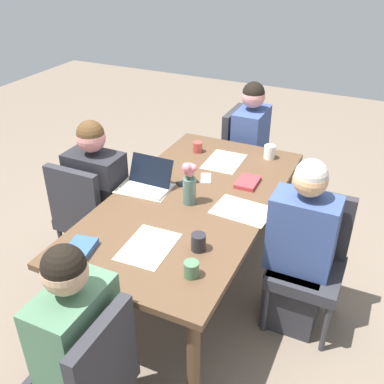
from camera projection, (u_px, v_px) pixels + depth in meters
name	position (u px, v px, depth m)	size (l,w,h in m)	color
ground_plane	(192.00, 285.00, 3.34)	(10.00, 10.00, 0.00)	#756656
dining_table	(192.00, 208.00, 2.99)	(1.96, 1.02, 0.76)	brown
chair_head_right_left_near	(243.00, 153.00, 4.15)	(0.44, 0.44, 0.90)	#2D2D33
person_head_right_left_near	(249.00, 154.00, 4.06)	(0.40, 0.36, 1.19)	#2D2D33
chair_near_left_mid	(310.00, 255.00, 2.85)	(0.44, 0.44, 0.90)	#2D2D33
person_near_left_mid	(299.00, 256.00, 2.80)	(0.36, 0.40, 1.19)	#2D2D33
chair_head_left_left_far	(87.00, 380.00, 2.06)	(0.44, 0.44, 0.90)	#2D2D33
person_head_left_left_far	(81.00, 360.00, 2.12)	(0.40, 0.36, 1.19)	#2D2D33
chair_far_right_near	(87.00, 212.00, 3.28)	(0.44, 0.44, 0.90)	#2D2D33
person_far_right_near	(99.00, 206.00, 3.31)	(0.36, 0.40, 1.19)	#2D2D33
flower_vase	(189.00, 182.00, 2.83)	(0.10, 0.10, 0.30)	#4C6B60
placemat_head_right_left_near	(224.00, 162.00, 3.42)	(0.36, 0.26, 0.00)	beige
placemat_near_left_mid	(242.00, 211.00, 2.82)	(0.36, 0.26, 0.00)	beige
placemat_head_left_left_far	(148.00, 246.00, 2.50)	(0.36, 0.26, 0.00)	beige
placemat_far_right_near	(145.00, 188.00, 3.07)	(0.36, 0.26, 0.00)	beige
laptop_far_right_near	(148.00, 182.00, 3.06)	(0.22, 0.32, 0.20)	silver
coffee_mug_near_left	(198.00, 242.00, 2.46)	(0.08, 0.08, 0.10)	#232328
coffee_mug_near_right	(198.00, 147.00, 3.55)	(0.08, 0.08, 0.08)	#AD3D38
coffee_mug_centre_left	(191.00, 269.00, 2.27)	(0.08, 0.08, 0.09)	#47704C
coffee_mug_centre_right	(269.00, 152.00, 3.45)	(0.09, 0.09, 0.11)	white
book_red_cover	(248.00, 182.00, 3.12)	(0.20, 0.14, 0.03)	#B73338
book_blue_cover	(80.00, 249.00, 2.46)	(0.20, 0.14, 0.04)	#335693
phone_black	(188.00, 182.00, 3.14)	(0.15, 0.07, 0.01)	black
phone_silver	(206.00, 178.00, 3.19)	(0.15, 0.07, 0.01)	silver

